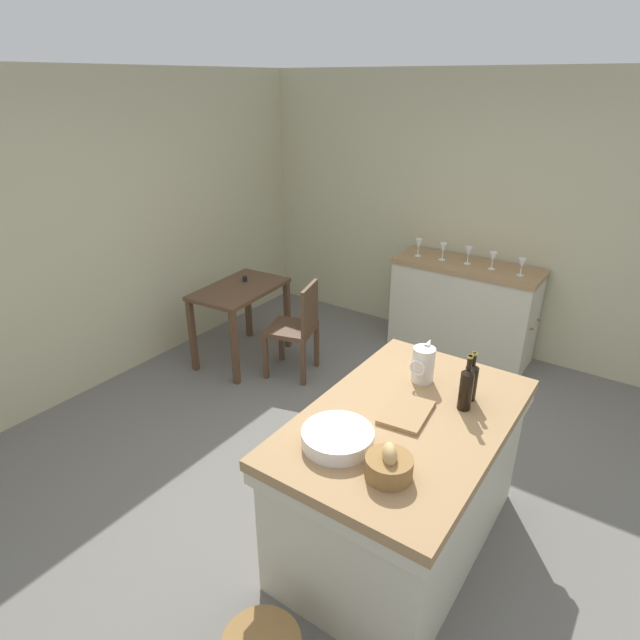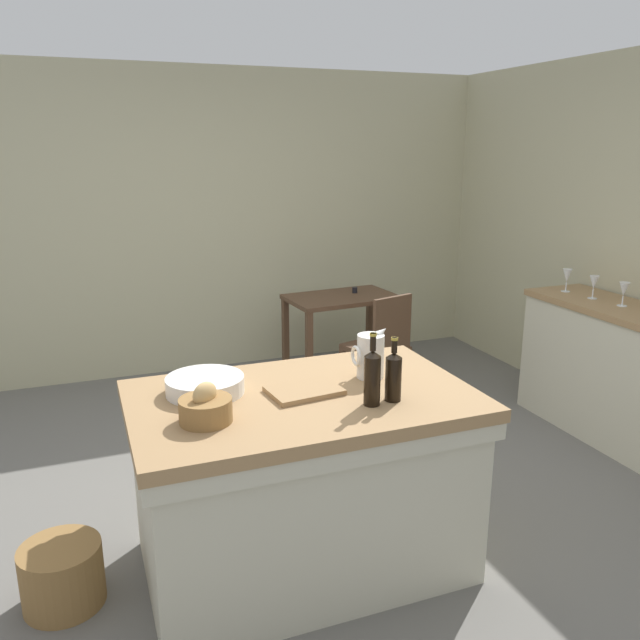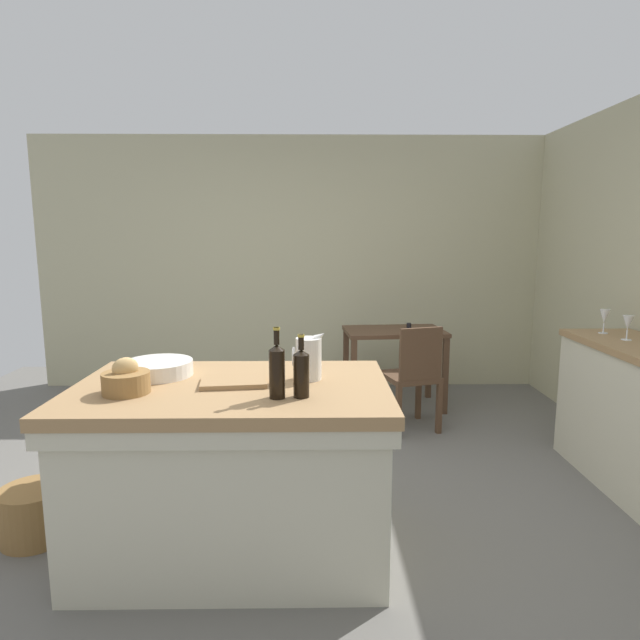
{
  "view_description": "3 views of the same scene",
  "coord_description": "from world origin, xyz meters",
  "px_view_note": "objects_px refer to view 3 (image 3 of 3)",
  "views": [
    {
      "loc": [
        -2.36,
        -1.4,
        2.5
      ],
      "look_at": [
        0.21,
        0.39,
        1.06
      ],
      "focal_mm": 29.51,
      "sensor_mm": 36.0,
      "label": 1
    },
    {
      "loc": [
        -1.1,
        -2.99,
        1.96
      ],
      "look_at": [
        0.24,
        0.48,
        0.94
      ],
      "focal_mm": 35.87,
      "sensor_mm": 36.0,
      "label": 2
    },
    {
      "loc": [
        0.19,
        -2.95,
        1.6
      ],
      "look_at": [
        0.24,
        0.54,
        1.04
      ],
      "focal_mm": 29.47,
      "sensor_mm": 36.0,
      "label": 3
    }
  ],
  "objects_px": {
    "wooden_chair": "(413,374)",
    "bread_basket": "(126,381)",
    "cutting_board": "(234,381)",
    "wine_glass_far_right": "(604,317)",
    "island_table": "(234,462)",
    "wine_glass_right": "(628,323)",
    "wicker_hamper": "(35,513)",
    "wine_bottle_dark": "(301,372)",
    "wine_bottle_amber": "(277,370)",
    "wash_bowl": "(158,368)",
    "writing_desk": "(394,342)",
    "pitcher": "(308,358)"
  },
  "relations": [
    {
      "from": "wash_bowl",
      "to": "wine_glass_far_right",
      "type": "height_order",
      "value": "wine_glass_far_right"
    },
    {
      "from": "wine_glass_right",
      "to": "wine_glass_far_right",
      "type": "relative_size",
      "value": 0.97
    },
    {
      "from": "bread_basket",
      "to": "wine_glass_far_right",
      "type": "distance_m",
      "value": 3.14
    },
    {
      "from": "wash_bowl",
      "to": "pitcher",
      "type": "bearing_deg",
      "value": -6.03
    },
    {
      "from": "wine_glass_right",
      "to": "writing_desk",
      "type": "bearing_deg",
      "value": 132.14
    },
    {
      "from": "wooden_chair",
      "to": "bread_basket",
      "type": "bearing_deg",
      "value": -133.16
    },
    {
      "from": "cutting_board",
      "to": "wine_glass_far_right",
      "type": "xyz_separation_m",
      "value": [
        2.42,
        1.08,
        0.15
      ]
    },
    {
      "from": "bread_basket",
      "to": "wine_bottle_amber",
      "type": "bearing_deg",
      "value": -6.64
    },
    {
      "from": "pitcher",
      "to": "cutting_board",
      "type": "relative_size",
      "value": 0.8
    },
    {
      "from": "wash_bowl",
      "to": "wine_glass_far_right",
      "type": "distance_m",
      "value": 2.98
    },
    {
      "from": "writing_desk",
      "to": "wicker_hamper",
      "type": "xyz_separation_m",
      "value": [
        -2.24,
        -2.16,
        -0.48
      ]
    },
    {
      "from": "island_table",
      "to": "bread_basket",
      "type": "xyz_separation_m",
      "value": [
        -0.46,
        -0.14,
        0.46
      ]
    },
    {
      "from": "wash_bowl",
      "to": "wicker_hamper",
      "type": "height_order",
      "value": "wash_bowl"
    },
    {
      "from": "bread_basket",
      "to": "wine_bottle_dark",
      "type": "bearing_deg",
      "value": -4.91
    },
    {
      "from": "wine_glass_far_right",
      "to": "wine_bottle_dark",
      "type": "bearing_deg",
      "value": -148.18
    },
    {
      "from": "island_table",
      "to": "cutting_board",
      "type": "distance_m",
      "value": 0.42
    },
    {
      "from": "island_table",
      "to": "cutting_board",
      "type": "height_order",
      "value": "cutting_board"
    },
    {
      "from": "wash_bowl",
      "to": "wine_glass_right",
      "type": "distance_m",
      "value": 2.93
    },
    {
      "from": "island_table",
      "to": "wooden_chair",
      "type": "xyz_separation_m",
      "value": [
        1.22,
        1.66,
        0.0
      ]
    },
    {
      "from": "cutting_board",
      "to": "wine_bottle_dark",
      "type": "bearing_deg",
      "value": -32.74
    },
    {
      "from": "wicker_hamper",
      "to": "cutting_board",
      "type": "bearing_deg",
      "value": -5.59
    },
    {
      "from": "writing_desk",
      "to": "wine_glass_right",
      "type": "bearing_deg",
      "value": -47.86
    },
    {
      "from": "cutting_board",
      "to": "wicker_hamper",
      "type": "distance_m",
      "value": 1.33
    },
    {
      "from": "pitcher",
      "to": "wine_bottle_dark",
      "type": "xyz_separation_m",
      "value": [
        -0.03,
        -0.3,
        0.01
      ]
    },
    {
      "from": "wine_bottle_dark",
      "to": "wine_glass_far_right",
      "type": "height_order",
      "value": "wine_bottle_dark"
    },
    {
      "from": "wine_bottle_amber",
      "to": "wicker_hamper",
      "type": "relative_size",
      "value": 0.92
    },
    {
      "from": "wine_bottle_dark",
      "to": "wine_glass_right",
      "type": "xyz_separation_m",
      "value": [
        2.1,
        1.05,
        0.04
      ]
    },
    {
      "from": "writing_desk",
      "to": "cutting_board",
      "type": "distance_m",
      "value": 2.55
    },
    {
      "from": "island_table",
      "to": "pitcher",
      "type": "relative_size",
      "value": 6.03
    },
    {
      "from": "bread_basket",
      "to": "wicker_hamper",
      "type": "xyz_separation_m",
      "value": [
        -0.62,
        0.25,
        -0.8
      ]
    },
    {
      "from": "wine_glass_far_right",
      "to": "pitcher",
      "type": "bearing_deg",
      "value": -154.13
    },
    {
      "from": "bread_basket",
      "to": "wine_bottle_dark",
      "type": "relative_size",
      "value": 0.75
    },
    {
      "from": "wooden_chair",
      "to": "pitcher",
      "type": "distance_m",
      "value": 1.85
    },
    {
      "from": "wine_glass_right",
      "to": "wine_bottle_amber",
      "type": "bearing_deg",
      "value": -154.35
    },
    {
      "from": "wash_bowl",
      "to": "wine_glass_right",
      "type": "height_order",
      "value": "wine_glass_right"
    },
    {
      "from": "wooden_chair",
      "to": "bread_basket",
      "type": "xyz_separation_m",
      "value": [
        -1.68,
        -1.79,
        0.46
      ]
    },
    {
      "from": "wine_glass_far_right",
      "to": "wicker_hamper",
      "type": "distance_m",
      "value": 3.75
    },
    {
      "from": "wash_bowl",
      "to": "wicker_hamper",
      "type": "distance_m",
      "value": 1.03
    },
    {
      "from": "cutting_board",
      "to": "wine_glass_far_right",
      "type": "relative_size",
      "value": 1.89
    },
    {
      "from": "wine_glass_right",
      "to": "wicker_hamper",
      "type": "distance_m",
      "value": 3.71
    },
    {
      "from": "wine_bottle_amber",
      "to": "writing_desk",
      "type": "bearing_deg",
      "value": 69.84
    },
    {
      "from": "writing_desk",
      "to": "pitcher",
      "type": "distance_m",
      "value": 2.35
    },
    {
      "from": "bread_basket",
      "to": "wine_bottle_amber",
      "type": "distance_m",
      "value": 0.71
    },
    {
      "from": "wine_bottle_dark",
      "to": "wine_bottle_amber",
      "type": "bearing_deg",
      "value": -173.59
    },
    {
      "from": "cutting_board",
      "to": "writing_desk",
      "type": "bearing_deg",
      "value": 63.23
    },
    {
      "from": "wooden_chair",
      "to": "wine_glass_right",
      "type": "distance_m",
      "value": 1.58
    },
    {
      "from": "wine_bottle_dark",
      "to": "wine_glass_right",
      "type": "height_order",
      "value": "wine_bottle_dark"
    },
    {
      "from": "pitcher",
      "to": "wicker_hamper",
      "type": "bearing_deg",
      "value": 178.96
    },
    {
      "from": "bread_basket",
      "to": "wine_glass_right",
      "type": "xyz_separation_m",
      "value": [
        2.91,
        0.98,
        0.1
      ]
    },
    {
      "from": "writing_desk",
      "to": "wine_bottle_dark",
      "type": "distance_m",
      "value": 2.63
    }
  ]
}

